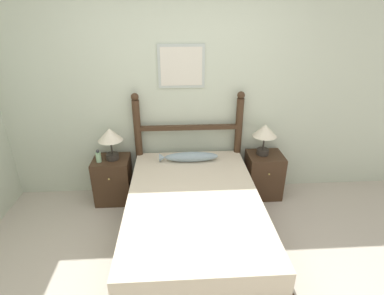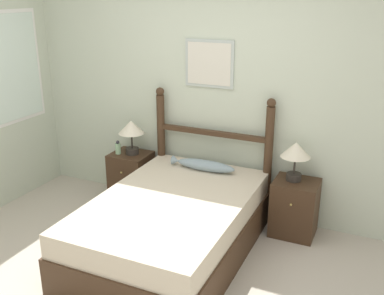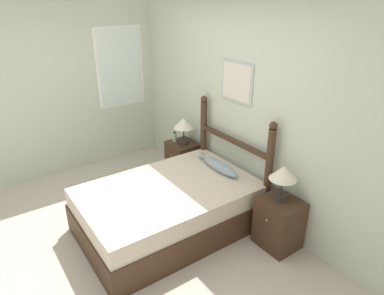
% 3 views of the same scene
% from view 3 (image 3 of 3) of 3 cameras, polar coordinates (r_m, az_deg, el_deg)
% --- Properties ---
extents(ground_plane, '(16.00, 16.00, 0.00)m').
position_cam_3_polar(ground_plane, '(4.08, -12.63, -15.44)').
color(ground_plane, '#B7AD9E').
extents(wall_back, '(6.40, 0.08, 2.55)m').
position_cam_3_polar(wall_back, '(4.28, 7.54, 6.52)').
color(wall_back, beige).
rests_on(wall_back, ground_plane).
extents(wall_left, '(0.08, 6.40, 2.55)m').
position_cam_3_polar(wall_left, '(5.39, -22.80, 8.55)').
color(wall_left, beige).
rests_on(wall_left, ground_plane).
extents(bed, '(1.32, 2.00, 0.56)m').
position_cam_3_polar(bed, '(4.07, -3.89, -10.03)').
color(bed, '#3D2819').
rests_on(bed, ground_plane).
extents(headboard, '(1.32, 0.09, 1.33)m').
position_cam_3_polar(headboard, '(4.35, 6.76, -1.19)').
color(headboard, '#3D2819').
rests_on(headboard, ground_plane).
extents(nightstand_left, '(0.43, 0.40, 0.57)m').
position_cam_3_polar(nightstand_left, '(5.14, -1.54, -2.13)').
color(nightstand_left, '#3D2819').
rests_on(nightstand_left, ground_plane).
extents(nightstand_right, '(0.43, 0.40, 0.57)m').
position_cam_3_polar(nightstand_right, '(3.93, 14.26, -12.13)').
color(nightstand_right, '#3D2819').
rests_on(nightstand_right, ground_plane).
extents(table_lamp_left, '(0.29, 0.29, 0.39)m').
position_cam_3_polar(table_lamp_left, '(4.89, -1.43, 3.76)').
color(table_lamp_left, '#2D2823').
rests_on(table_lamp_left, nightstand_left).
extents(table_lamp_right, '(0.29, 0.29, 0.39)m').
position_cam_3_polar(table_lamp_right, '(3.66, 14.93, -4.52)').
color(table_lamp_right, '#2D2823').
rests_on(table_lamp_right, nightstand_right).
extents(bottle, '(0.06, 0.06, 0.16)m').
position_cam_3_polar(bottle, '(5.05, -2.93, 1.79)').
color(bottle, '#99C699').
rests_on(bottle, nightstand_left).
extents(fish_pillow, '(0.69, 0.15, 0.11)m').
position_cam_3_polar(fish_pillow, '(4.26, 4.43, -3.06)').
color(fish_pillow, '#8499A3').
rests_on(fish_pillow, bed).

